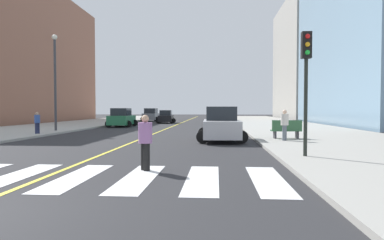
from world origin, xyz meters
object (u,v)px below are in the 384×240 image
object	(u,v)px
street_lamp	(55,74)
traffic_light_near_corner	(306,69)
car_black_fourth	(166,117)
car_green_third	(122,118)
car_silver_second	(221,125)
car_gray_nearest	(151,115)
pedestrian_walking_west	(37,122)
pedestrian_waiting_east	(285,124)
pedestrian_crossing	(145,140)
park_bench	(286,130)

from	to	relation	value
street_lamp	traffic_light_near_corner	bearing A→B (deg)	-39.88
car_black_fourth	traffic_light_near_corner	world-z (taller)	traffic_light_near_corner
car_green_third	traffic_light_near_corner	bearing A→B (deg)	-59.65
car_silver_second	car_gray_nearest	bearing A→B (deg)	-73.02
car_gray_nearest	traffic_light_near_corner	distance (m)	41.86
car_gray_nearest	street_lamp	bearing A→B (deg)	-95.85
pedestrian_walking_west	car_green_third	bearing A→B (deg)	-160.96
car_silver_second	traffic_light_near_corner	bearing A→B (deg)	111.72
pedestrian_waiting_east	street_lamp	world-z (taller)	street_lamp
car_silver_second	pedestrian_crossing	bearing A→B (deg)	74.52
car_silver_second	pedestrian_crossing	size ratio (longest dim) A/B	2.67
car_green_third	park_bench	xyz separation A→B (m)	(14.52, -15.06, -0.25)
traffic_light_near_corner	pedestrian_walking_west	size ratio (longest dim) A/B	3.00
car_silver_second	park_bench	size ratio (longest dim) A/B	2.57
car_green_third	pedestrian_waiting_east	xyz separation A→B (m)	(14.16, -16.35, 0.17)
car_black_fourth	pedestrian_walking_west	bearing A→B (deg)	-108.35
park_bench	car_silver_second	bearing A→B (deg)	91.79
car_green_third	car_black_fourth	distance (m)	10.11
car_gray_nearest	pedestrian_crossing	distance (m)	42.87
car_black_fourth	traffic_light_near_corner	xyz separation A→B (m)	(10.26, -32.27, 2.64)
park_bench	car_black_fourth	bearing A→B (deg)	20.94
car_silver_second	pedestrian_waiting_east	size ratio (longest dim) A/B	2.69
park_bench	pedestrian_walking_west	bearing A→B (deg)	77.47
park_bench	street_lamp	world-z (taller)	street_lamp
car_silver_second	park_bench	xyz separation A→B (m)	(3.95, 0.36, -0.29)
car_silver_second	street_lamp	world-z (taller)	street_lamp
pedestrian_walking_west	park_bench	bearing A→B (deg)	112.46
park_bench	pedestrian_walking_west	size ratio (longest dim) A/B	1.16
car_gray_nearest	street_lamp	size ratio (longest dim) A/B	0.58
pedestrian_waiting_east	pedestrian_crossing	bearing A→B (deg)	172.94
car_gray_nearest	car_silver_second	world-z (taller)	car_silver_second
car_silver_second	car_black_fourth	size ratio (longest dim) A/B	1.17
park_bench	car_green_third	bearing A→B (deg)	40.58
traffic_light_near_corner	pedestrian_crossing	distance (m)	6.70
car_green_third	pedestrian_crossing	size ratio (longest dim) A/B	2.58
car_black_fourth	traffic_light_near_corner	size ratio (longest dim) A/B	0.85
car_gray_nearest	pedestrian_crossing	size ratio (longest dim) A/B	2.60
street_lamp	car_green_third	bearing A→B (deg)	70.43
car_green_third	pedestrian_waiting_east	distance (m)	21.63
pedestrian_crossing	pedestrian_walking_west	world-z (taller)	pedestrian_crossing
car_gray_nearest	park_bench	size ratio (longest dim) A/B	2.50
car_black_fourth	pedestrian_waiting_east	bearing A→B (deg)	-70.01
park_bench	pedestrian_crossing	distance (m)	12.18
car_gray_nearest	pedestrian_walking_west	size ratio (longest dim) A/B	2.91
car_gray_nearest	pedestrian_walking_west	world-z (taller)	car_gray_nearest
street_lamp	car_gray_nearest	bearing A→B (deg)	83.10
car_green_third	pedestrian_walking_west	distance (m)	12.58
car_gray_nearest	car_green_third	size ratio (longest dim) A/B	1.01
car_gray_nearest	car_black_fourth	bearing A→B (deg)	-63.41
traffic_light_near_corner	car_green_third	bearing A→B (deg)	-58.99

